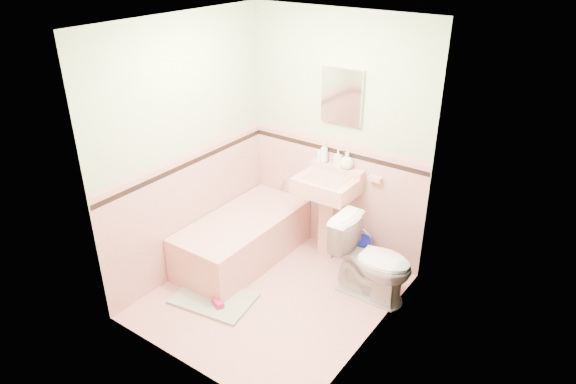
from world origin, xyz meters
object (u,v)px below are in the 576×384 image
Objects in this scene: medicine_cabinet at (342,96)px; toilet at (372,260)px; shoe at (218,302)px; soap_bottle_left at (324,152)px; bathtub at (243,240)px; sink at (326,218)px; soap_bottle_mid at (338,158)px; bucket at (358,251)px; soap_bottle_right at (347,160)px.

medicine_cabinet is 1.57m from toilet.
shoe is (-0.36, -1.51, -1.64)m from medicine_cabinet.
medicine_cabinet reaches higher than soap_bottle_left.
medicine_cabinet is at bearing 47.42° from bathtub.
bathtub is 1.62× the size of sink.
soap_bottle_left is at bearing 53.72° from bathtub.
medicine_cabinet reaches higher than shoe.
soap_bottle_mid is (0.01, -0.03, -0.62)m from medicine_cabinet.
medicine_cabinet is 3.71× the size of shoe.
soap_bottle_mid is 1.19× the size of shoe.
soap_bottle_mid is at bearing 167.52° from bucket.
soap_bottle_mid is (0.16, 0.00, -0.02)m from soap_bottle_left.
sink is at bearing 37.93° from bathtub.
medicine_cabinet is at bearing 164.58° from soap_bottle_right.
soap_bottle_left is (0.52, 0.71, 0.87)m from bathtub.
soap_bottle_mid reaches higher than soap_bottle_right.
sink is 0.68m from soap_bottle_left.
sink is 0.48m from bucket.
medicine_cabinet is 0.70× the size of toilet.
sink is 5.33× the size of soap_bottle_mid.
bucket is (-0.35, 0.42, -0.25)m from toilet.
sink is at bearing 65.37° from toilet.
soap_bottle_mid is at bearing 0.00° from soap_bottle_left.
shoe is (0.32, -0.77, -0.17)m from bathtub.
bucket is at bearing 32.00° from bathtub.
sink is 1.19× the size of toilet.
bathtub is 2.77× the size of medicine_cabinet.
sink is 1.25m from medicine_cabinet.
soap_bottle_left is 0.78× the size of bucket.
toilet is (0.69, -0.49, -0.69)m from soap_bottle_mid.
soap_bottle_mid is 0.63× the size of bucket.
soap_bottle_right reaches higher than toilet.
soap_bottle_left reaches higher than shoe.
soap_bottle_left is (-0.16, -0.03, -0.60)m from medicine_cabinet.
soap_bottle_right reaches higher than bucket.
sink is 6.35× the size of shoe.
soap_bottle_right reaches higher than shoe.
shoe is (-0.47, -1.48, -1.02)m from soap_bottle_right.
bathtub is 1.24m from soap_bottle_left.
bucket is at bearing -17.80° from soap_bottle_right.
sink is 1.40m from shoe.
toilet is 1.47m from shoe.
toilet is 5.32× the size of shoe.
shoe is (-0.36, -1.48, -1.02)m from soap_bottle_mid.
soap_bottle_right is (0.11, 0.18, 0.61)m from sink.
shoe is at bearing -103.32° from medicine_cabinet.
soap_bottle_mid is 1.09m from toilet.
bucket is (0.34, 0.11, -0.33)m from sink.
sink reaches higher than bathtub.
soap_bottle_left is at bearing -169.30° from medicine_cabinet.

